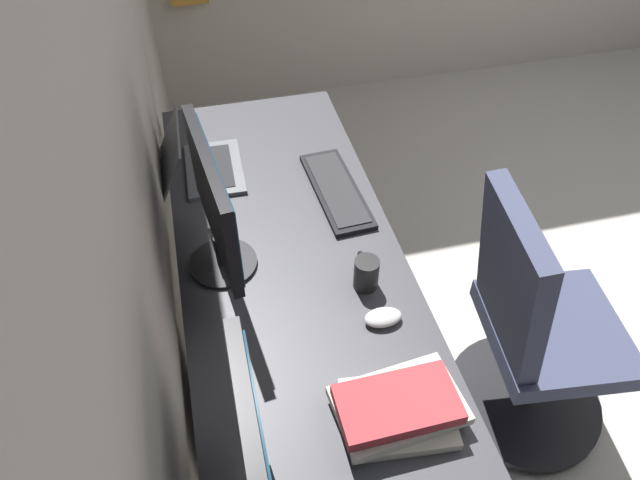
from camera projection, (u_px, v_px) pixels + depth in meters
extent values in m
cube|color=beige|center=(103.00, 105.00, 1.32)|extent=(4.75, 0.10, 2.60)
cube|color=#38383D|center=(303.00, 301.00, 1.67)|extent=(2.10, 0.67, 0.03)
cylinder|color=silver|center=(316.00, 174.00, 2.65)|extent=(0.05, 0.05, 0.70)
cylinder|color=silver|center=(193.00, 193.00, 2.56)|extent=(0.05, 0.05, 0.70)
cube|color=#38383D|center=(308.00, 423.00, 1.80)|extent=(0.40, 0.50, 0.69)
cube|color=silver|center=(387.00, 405.00, 1.85)|extent=(0.37, 0.01, 0.61)
cylinder|color=black|center=(224.00, 263.00, 1.75)|extent=(0.20, 0.20, 0.01)
cylinder|color=black|center=(221.00, 250.00, 1.71)|extent=(0.04, 0.04, 0.10)
cube|color=black|center=(212.00, 198.00, 1.57)|extent=(0.47, 0.08, 0.30)
cube|color=navy|center=(219.00, 198.00, 1.57)|extent=(0.43, 0.05, 0.26)
cube|color=black|center=(258.00, 479.00, 1.03)|extent=(0.48, 0.03, 0.31)
cube|color=navy|center=(268.00, 477.00, 1.03)|extent=(0.44, 0.01, 0.28)
cube|color=#595B60|center=(214.00, 169.00, 2.06)|extent=(0.31, 0.20, 0.01)
cube|color=#262628|center=(214.00, 167.00, 2.05)|extent=(0.25, 0.13, 0.00)
cube|color=#595B60|center=(170.00, 153.00, 1.98)|extent=(0.31, 0.10, 0.17)
cube|color=navy|center=(170.00, 153.00, 1.98)|extent=(0.27, 0.08, 0.14)
cube|color=black|center=(336.00, 190.00, 1.98)|extent=(0.43, 0.16, 0.02)
cube|color=#2D2D30|center=(337.00, 188.00, 1.97)|extent=(0.38, 0.13, 0.00)
ellipsoid|color=silver|center=(383.00, 317.00, 1.59)|extent=(0.06, 0.10, 0.03)
cube|color=beige|center=(398.00, 413.00, 1.39)|extent=(0.23, 0.27, 0.03)
cube|color=beige|center=(399.00, 405.00, 1.38)|extent=(0.22, 0.31, 0.03)
cube|color=#B2383D|center=(397.00, 404.00, 1.35)|extent=(0.16, 0.28, 0.03)
cylinder|color=black|center=(366.00, 274.00, 1.66)|extent=(0.07, 0.07, 0.10)
torus|color=black|center=(361.00, 260.00, 1.69)|extent=(0.06, 0.01, 0.06)
cube|color=#383D56|center=(554.00, 332.00, 1.91)|extent=(0.49, 0.47, 0.07)
cube|color=#383D56|center=(512.00, 280.00, 1.69)|extent=(0.41, 0.18, 0.50)
cylinder|color=black|center=(537.00, 369.00, 2.06)|extent=(0.05, 0.05, 0.37)
cylinder|color=black|center=(523.00, 398.00, 2.21)|extent=(0.56, 0.56, 0.03)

